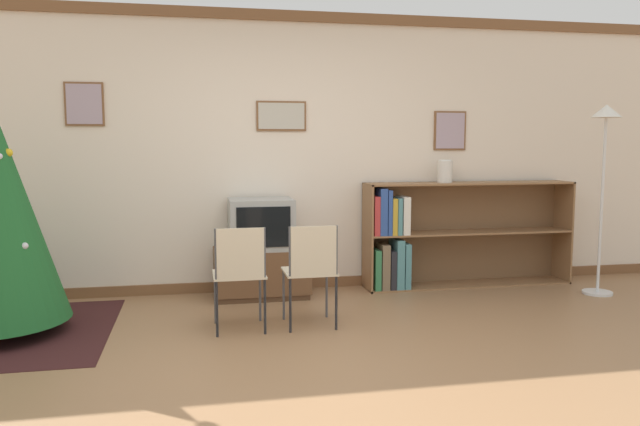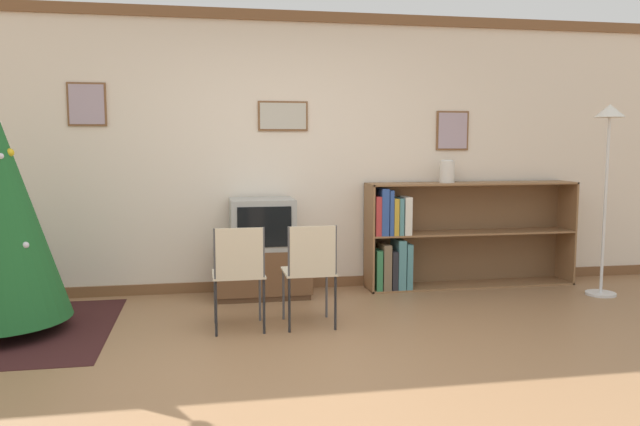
# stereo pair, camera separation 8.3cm
# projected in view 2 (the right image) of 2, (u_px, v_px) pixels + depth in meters

# --- Properties ---
(ground_plane) EXTENTS (24.00, 24.00, 0.00)m
(ground_plane) POSITION_uv_depth(u_px,v_px,m) (319.00, 371.00, 3.98)
(ground_plane) COLOR #936B47
(wall_back) EXTENTS (8.81, 0.11, 2.70)m
(wall_back) POSITION_uv_depth(u_px,v_px,m) (276.00, 153.00, 6.10)
(wall_back) COLOR silver
(wall_back) RESTS_ON ground_plane
(area_rug) EXTENTS (1.66, 1.77, 0.01)m
(area_rug) POSITION_uv_depth(u_px,v_px,m) (0.00, 332.00, 4.77)
(area_rug) COLOR #381919
(area_rug) RESTS_ON ground_plane
(tv_console) EXTENTS (0.88, 0.49, 0.46)m
(tv_console) POSITION_uv_depth(u_px,v_px,m) (263.00, 272.00, 5.88)
(tv_console) COLOR #4C311E
(tv_console) RESTS_ON ground_plane
(television) EXTENTS (0.59, 0.48, 0.47)m
(television) POSITION_uv_depth(u_px,v_px,m) (262.00, 224.00, 5.83)
(television) COLOR #9E9E99
(television) RESTS_ON tv_console
(folding_chair_left) EXTENTS (0.40, 0.40, 0.82)m
(folding_chair_left) POSITION_uv_depth(u_px,v_px,m) (239.00, 271.00, 4.75)
(folding_chair_left) COLOR beige
(folding_chair_left) RESTS_ON ground_plane
(folding_chair_right) EXTENTS (0.40, 0.40, 0.82)m
(folding_chair_right) POSITION_uv_depth(u_px,v_px,m) (310.00, 269.00, 4.85)
(folding_chair_right) COLOR beige
(folding_chair_right) RESTS_ON ground_plane
(bookshelf) EXTENTS (2.14, 0.36, 1.05)m
(bookshelf) POSITION_uv_depth(u_px,v_px,m) (434.00, 237.00, 6.25)
(bookshelf) COLOR olive
(bookshelf) RESTS_ON ground_plane
(vase) EXTENTS (0.15, 0.15, 0.23)m
(vase) POSITION_uv_depth(u_px,v_px,m) (447.00, 171.00, 6.22)
(vase) COLOR silver
(vase) RESTS_ON bookshelf
(standing_lamp) EXTENTS (0.28, 0.28, 1.80)m
(standing_lamp) POSITION_uv_depth(u_px,v_px,m) (608.00, 150.00, 5.81)
(standing_lamp) COLOR silver
(standing_lamp) RESTS_ON ground_plane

